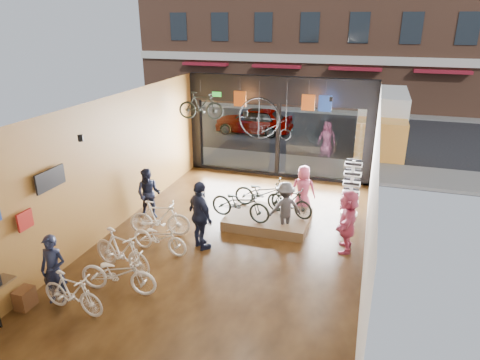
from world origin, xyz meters
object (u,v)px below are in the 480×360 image
at_px(floor_bike_5, 159,218).
at_px(display_platform, 268,219).
at_px(floor_bike_3, 122,251).
at_px(display_bike_right, 263,193).
at_px(display_bike_left, 240,204).
at_px(customer_4, 303,190).
at_px(penny_farthing, 267,120).
at_px(display_bike_mid, 289,201).
at_px(customer_2, 201,216).
at_px(customer_1, 149,194).
at_px(customer_5, 347,221).
at_px(floor_bike_4, 160,237).
at_px(sunglasses_rack, 351,188).
at_px(customer_3, 285,208).
at_px(box_truck, 382,122).
at_px(floor_bike_1, 72,293).
at_px(floor_bike_2, 118,273).
at_px(street_car, 254,120).
at_px(hung_bike, 201,106).

height_order(floor_bike_5, display_platform, floor_bike_5).
bearing_deg(floor_bike_3, display_bike_right, -16.99).
xyz_separation_m(display_bike_left, customer_4, (1.55, 1.56, -0.00)).
distance_m(display_bike_right, penny_farthing, 2.88).
bearing_deg(penny_farthing, display_bike_mid, -62.51).
bearing_deg(display_bike_left, customer_2, 164.49).
bearing_deg(customer_1, customer_5, -11.88).
xyz_separation_m(customer_1, penny_farthing, (2.81, 3.39, 1.71)).
distance_m(floor_bike_4, sunglasses_rack, 5.96).
bearing_deg(customer_3, customer_5, 131.85).
distance_m(box_truck, floor_bike_1, 15.62).
bearing_deg(floor_bike_4, customer_4, -35.83).
bearing_deg(floor_bike_2, penny_farthing, -18.25).
xyz_separation_m(street_car, customer_1, (-0.25, -10.88, 0.09)).
xyz_separation_m(customer_5, penny_farthing, (-3.07, 3.59, 1.65)).
bearing_deg(display_bike_mid, customer_3, -163.21).
relative_size(display_bike_left, customer_4, 1.18).
distance_m(display_bike_mid, customer_3, 0.53).
relative_size(sunglasses_rack, penny_farthing, 1.00).
height_order(display_bike_left, customer_2, customer_2).
bearing_deg(floor_bike_1, customer_5, -44.98).
relative_size(display_bike_left, customer_3, 1.20).
relative_size(floor_bike_5, hung_bike, 1.09).
bearing_deg(customer_4, hung_bike, -21.10).
bearing_deg(floor_bike_3, sunglasses_rack, -31.28).
distance_m(floor_bike_5, display_platform, 3.20).
distance_m(floor_bike_3, display_bike_mid, 4.95).
xyz_separation_m(floor_bike_1, customer_3, (3.45, 4.79, 0.31)).
relative_size(floor_bike_4, display_bike_mid, 1.06).
xyz_separation_m(customer_1, customer_3, (4.14, 0.26, -0.02)).
distance_m(display_bike_mid, penny_farthing, 3.41).
bearing_deg(display_bike_left, sunglasses_rack, -48.51).
xyz_separation_m(floor_bike_2, display_bike_left, (1.66, 3.77, 0.31)).
distance_m(floor_bike_4, display_bike_right, 3.56).
bearing_deg(display_bike_mid, floor_bike_3, 156.67).
relative_size(display_platform, customer_5, 1.42).
xyz_separation_m(customer_1, hung_bike, (0.52, 3.08, 2.14)).
relative_size(display_platform, display_bike_right, 1.35).
bearing_deg(sunglasses_rack, display_bike_left, -164.35).
bearing_deg(display_bike_left, street_car, 22.85).
distance_m(floor_bike_3, sunglasses_rack, 7.00).
bearing_deg(street_car, floor_bike_3, 2.38).
bearing_deg(penny_farthing, floor_bike_1, -105.02).
height_order(customer_4, customer_5, customer_5).
relative_size(floor_bike_1, hung_bike, 0.96).
height_order(sunglasses_rack, penny_farthing, penny_farthing).
relative_size(customer_5, hung_bike, 1.07).
bearing_deg(display_platform, customer_4, 50.92).
xyz_separation_m(floor_bike_4, customer_1, (-1.27, 1.79, 0.36)).
xyz_separation_m(display_platform, customer_2, (-1.35, -1.93, 0.80)).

